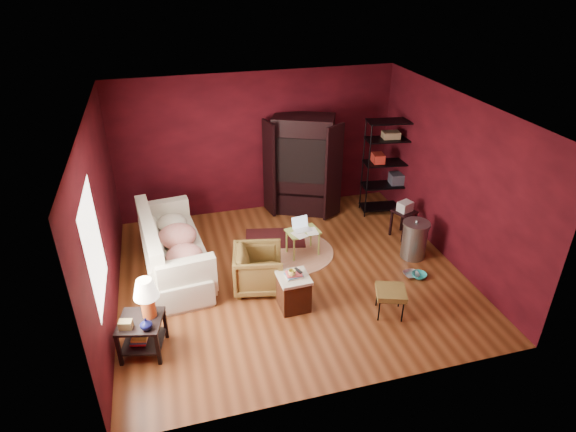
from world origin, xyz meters
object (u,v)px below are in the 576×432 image
at_px(armchair, 258,267).
at_px(wire_shelving, 389,163).
at_px(sofa, 172,249).
at_px(tv_armoire, 303,164).
at_px(hamper, 294,291).
at_px(laptop_desk, 303,233).
at_px(side_table, 144,310).

xyz_separation_m(armchair, wire_shelving, (3.04, 1.86, 0.68)).
distance_m(sofa, wire_shelving, 4.47).
distance_m(sofa, tv_armoire, 3.14).
relative_size(hamper, wire_shelving, 0.33).
bearing_deg(wire_shelving, sofa, -158.55).
distance_m(sofa, laptop_desk, 2.21).
bearing_deg(side_table, hamper, 8.63).
bearing_deg(sofa, wire_shelving, -80.78).
bearing_deg(armchair, sofa, 69.44).
xyz_separation_m(sofa, side_table, (-0.44, -1.72, 0.20)).
bearing_deg(armchair, hamper, -135.60).
distance_m(armchair, laptop_desk, 1.21).
xyz_separation_m(sofa, wire_shelving, (4.30, 1.07, 0.61)).
bearing_deg(tv_armoire, side_table, -109.68).
xyz_separation_m(sofa, hamper, (1.66, -1.40, -0.16)).
xyz_separation_m(hamper, laptop_desk, (0.55, 1.37, 0.13)).
xyz_separation_m(hamper, wire_shelving, (2.64, 2.47, 0.77)).
height_order(sofa, side_table, side_table).
xyz_separation_m(sofa, laptop_desk, (2.21, -0.04, -0.03)).
distance_m(laptop_desk, tv_armoire, 1.75).
bearing_deg(laptop_desk, side_table, -156.30).
distance_m(sofa, side_table, 1.79).
distance_m(laptop_desk, wire_shelving, 2.45).
bearing_deg(sofa, hamper, -134.91).
relative_size(armchair, tv_armoire, 0.38).
xyz_separation_m(laptop_desk, tv_armoire, (0.47, 1.57, 0.62)).
relative_size(armchair, hamper, 1.20).
xyz_separation_m(side_table, laptop_desk, (2.65, 1.69, -0.23)).
height_order(laptop_desk, tv_armoire, tv_armoire).
relative_size(armchair, laptop_desk, 1.12).
xyz_separation_m(armchair, tv_armoire, (1.41, 2.33, 0.65)).
relative_size(sofa, wire_shelving, 1.19).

